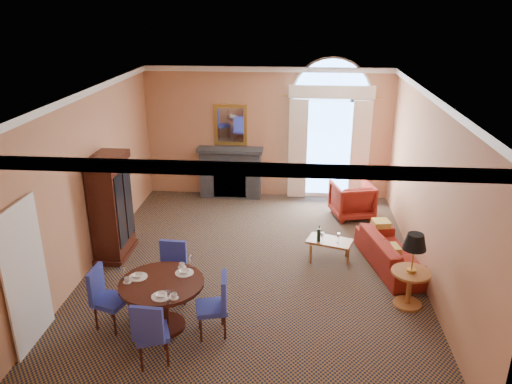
# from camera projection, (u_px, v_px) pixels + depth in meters

# --- Properties ---
(ground) EXTENTS (7.50, 7.50, 0.00)m
(ground) POSITION_uv_depth(u_px,v_px,m) (254.00, 267.00, 9.27)
(ground) COLOR #101934
(ground) RESTS_ON ground
(room_envelope) EXTENTS (6.04, 7.52, 3.45)m
(room_envelope) POSITION_uv_depth(u_px,v_px,m) (255.00, 126.00, 9.00)
(room_envelope) COLOR tan
(room_envelope) RESTS_ON ground
(armoire) EXTENTS (0.57, 1.02, 2.00)m
(armoire) POSITION_uv_depth(u_px,v_px,m) (111.00, 209.00, 9.40)
(armoire) COLOR black
(armoire) RESTS_ON ground
(dining_table) EXTENTS (1.25, 1.25, 0.98)m
(dining_table) POSITION_uv_depth(u_px,v_px,m) (162.00, 294.00, 7.35)
(dining_table) COLOR black
(dining_table) RESTS_ON ground
(dining_chair_north) EXTENTS (0.54, 0.54, 0.99)m
(dining_chair_north) POSITION_uv_depth(u_px,v_px,m) (173.00, 267.00, 8.13)
(dining_chair_north) COLOR #2934A1
(dining_chair_north) RESTS_ON ground
(dining_chair_south) EXTENTS (0.57, 0.57, 0.99)m
(dining_chair_south) POSITION_uv_depth(u_px,v_px,m) (150.00, 330.00, 6.56)
(dining_chair_south) COLOR #2934A1
(dining_chair_south) RESTS_ON ground
(dining_chair_east) EXTENTS (0.54, 0.54, 0.99)m
(dining_chair_east) POSITION_uv_depth(u_px,v_px,m) (218.00, 301.00, 7.20)
(dining_chair_east) COLOR #2934A1
(dining_chair_east) RESTS_ON ground
(dining_chair_west) EXTENTS (0.56, 0.56, 0.99)m
(dining_chair_west) POSITION_uv_depth(u_px,v_px,m) (104.00, 294.00, 7.38)
(dining_chair_west) COLOR #2934A1
(dining_chair_west) RESTS_ON ground
(sofa) EXTENTS (1.21, 2.08, 0.57)m
(sofa) POSITION_uv_depth(u_px,v_px,m) (392.00, 252.00, 9.20)
(sofa) COLOR maroon
(sofa) RESTS_ON ground
(armchair) EXTENTS (1.06, 1.07, 0.81)m
(armchair) POSITION_uv_depth(u_px,v_px,m) (352.00, 200.00, 11.31)
(armchair) COLOR maroon
(armchair) RESTS_ON ground
(coffee_table) EXTENTS (0.92, 0.68, 0.74)m
(coffee_table) POSITION_uv_depth(u_px,v_px,m) (329.00, 241.00, 9.38)
(coffee_table) COLOR #A66431
(coffee_table) RESTS_ON ground
(side_table) EXTENTS (0.62, 0.62, 1.25)m
(side_table) POSITION_uv_depth(u_px,v_px,m) (412.00, 262.00, 7.82)
(side_table) COLOR #A66431
(side_table) RESTS_ON ground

